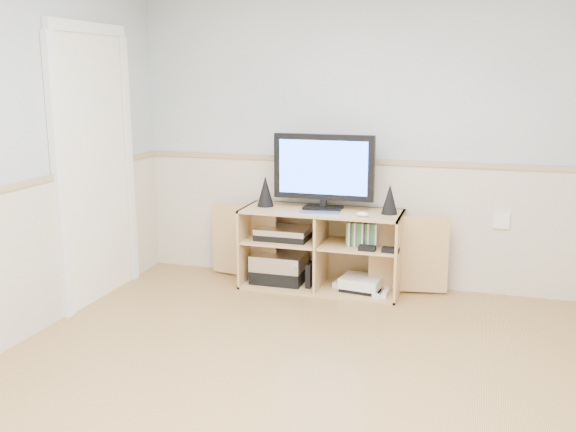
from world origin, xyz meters
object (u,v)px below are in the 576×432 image
object	(u,v)px
media_cabinet	(323,247)
monitor	(324,169)
keyboard	(319,213)
game_consoles	(360,284)

from	to	relation	value
media_cabinet	monitor	world-z (taller)	monitor
monitor	keyboard	size ratio (longest dim) A/B	2.59
media_cabinet	monitor	distance (m)	0.64
media_cabinet	keyboard	xyz separation A→B (m)	(0.01, -0.20, 0.32)
media_cabinet	keyboard	world-z (taller)	keyboard
monitor	game_consoles	distance (m)	0.96
media_cabinet	game_consoles	distance (m)	0.43
media_cabinet	monitor	bearing A→B (deg)	-90.00
game_consoles	keyboard	bearing A→B (deg)	-158.20
monitor	game_consoles	size ratio (longest dim) A/B	1.78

